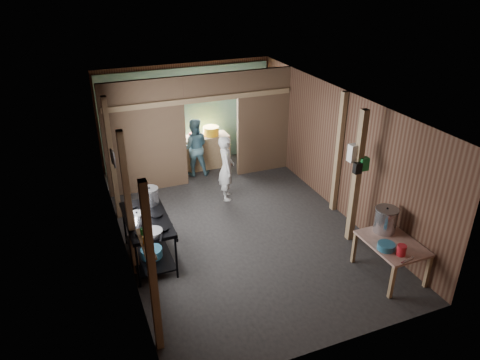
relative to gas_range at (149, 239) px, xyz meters
name	(u,v)px	position (x,y,z in m)	size (l,w,h in m)	color
floor	(236,224)	(1.88, 0.55, -0.44)	(4.50, 7.00, 0.00)	black
ceiling	(236,101)	(1.88, 0.55, 2.16)	(4.50, 7.00, 0.00)	#2E2E2E
wall_back	(187,114)	(1.88, 4.05, 0.86)	(4.50, 0.00, 2.60)	brown
wall_front	(336,272)	(1.88, -2.95, 0.86)	(4.50, 0.00, 2.60)	brown
wall_left	(117,186)	(-0.37, 0.55, 0.86)	(0.00, 7.00, 2.60)	brown
wall_right	(336,150)	(4.13, 0.55, 0.86)	(0.00, 7.00, 2.60)	brown
partition_left	(145,138)	(0.55, 2.75, 0.86)	(1.85, 0.10, 2.60)	brown
partition_right	(263,122)	(3.46, 2.75, 0.86)	(1.35, 0.10, 2.60)	brown
partition_header	(211,87)	(2.13, 2.75, 1.86)	(1.30, 0.10, 0.60)	brown
turquoise_panel	(187,117)	(1.88, 3.99, 0.81)	(4.40, 0.06, 2.50)	#7BA8A1
back_counter	(205,151)	(2.18, 3.50, -0.01)	(1.20, 0.50, 0.85)	#947653
wall_clock	(196,91)	(2.13, 3.95, 1.46)	(0.20, 0.20, 0.03)	white
post_left_a	(152,271)	(-0.30, -2.05, 0.86)	(0.10, 0.12, 2.60)	#947653
post_left_b	(129,207)	(-0.30, -0.25, 0.86)	(0.10, 0.12, 2.60)	#947653
post_left_c	(112,160)	(-0.30, 1.75, 0.86)	(0.10, 0.12, 2.60)	#947653
post_right	(338,154)	(4.06, 0.35, 0.86)	(0.10, 0.12, 2.60)	#947653
post_free	(357,178)	(3.73, -0.75, 0.86)	(0.12, 0.12, 2.60)	#947653
cross_beam	(201,99)	(1.88, 2.70, 1.61)	(4.40, 0.12, 0.12)	#947653
pan_lid_big	(114,159)	(-0.33, 0.95, 1.21)	(0.34, 0.34, 0.03)	gray
pan_lid_small	(112,156)	(-0.33, 1.35, 1.11)	(0.30, 0.30, 0.03)	black
wall_shelf	(146,244)	(-0.27, -1.55, 0.96)	(0.14, 0.80, 0.03)	#947653
jar_white	(149,250)	(-0.27, -1.80, 1.03)	(0.07, 0.07, 0.10)	white
jar_yellow	(145,240)	(-0.27, -1.55, 1.03)	(0.08, 0.08, 0.10)	#FAAB16
jar_green	(142,231)	(-0.27, -1.33, 1.03)	(0.06, 0.06, 0.10)	#14702E
bag_white	(355,153)	(3.68, -0.67, 1.34)	(0.22, 0.15, 0.32)	white
bag_green	(364,164)	(3.80, -0.81, 1.16)	(0.16, 0.12, 0.24)	#14702E
bag_black	(358,168)	(3.66, -0.83, 1.11)	(0.14, 0.10, 0.20)	black
gas_range	(149,239)	(0.00, 0.00, 0.00)	(0.76, 1.49, 0.88)	black
prep_table	(390,258)	(3.71, -1.93, -0.11)	(0.80, 1.10, 0.65)	tan
stove_pot_large	(150,196)	(0.17, 0.48, 0.58)	(0.32, 0.32, 0.33)	#B7B7BF
stove_pot_med	(137,218)	(-0.17, -0.10, 0.52)	(0.23, 0.23, 0.21)	#B7B7BF
frying_pan	(153,232)	(0.00, -0.52, 0.47)	(0.32, 0.54, 0.07)	gray
blue_tub_front	(152,253)	(0.00, -0.15, -0.19)	(0.38, 0.38, 0.16)	#2B6988
blue_tub_back	(146,239)	(0.00, 0.32, -0.21)	(0.30, 0.30, 0.12)	#2B6988
stock_pot	(385,221)	(3.79, -1.59, 0.42)	(0.40, 0.40, 0.46)	#B7B7BF
wash_basin	(386,246)	(3.47, -2.05, 0.26)	(0.28, 0.28, 0.11)	#2B6988
pink_bucket	(401,250)	(3.60, -2.26, 0.30)	(0.15, 0.15, 0.18)	#B41923
knife	(408,260)	(3.60, -2.42, 0.22)	(0.30, 0.04, 0.01)	#B7B7BF
yellow_tub	(211,131)	(2.35, 3.50, 0.52)	(0.40, 0.40, 0.22)	#FAAB16
red_cup	(191,135)	(1.82, 3.50, 0.48)	(0.11, 0.11, 0.13)	red
cook	(226,168)	(2.09, 1.68, 0.30)	(0.54, 0.36, 1.48)	beige
worker_back	(194,147)	(1.79, 3.15, 0.29)	(0.71, 0.55, 1.46)	slate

